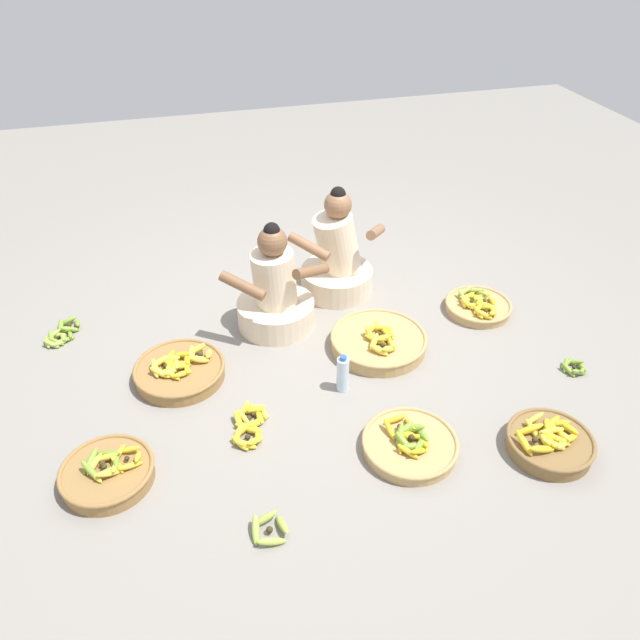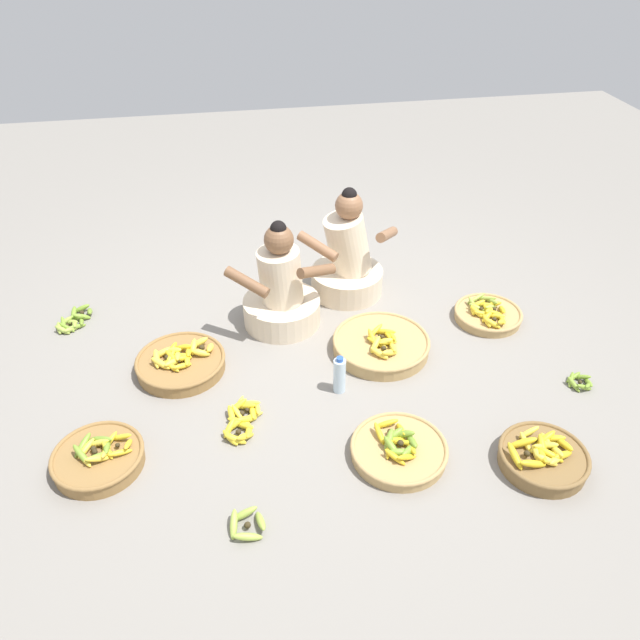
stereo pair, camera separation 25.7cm
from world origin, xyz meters
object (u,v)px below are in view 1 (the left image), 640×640
banana_basket_near_bicycle (410,444)px  banana_basket_mid_right (549,442)px  banana_basket_front_right (379,341)px  vendor_woman_front (275,295)px  banana_basket_front_left (108,472)px  vendor_woman_behind (337,260)px  banana_basket_front_center (478,306)px  loose_bananas_back_right (249,425)px  loose_bananas_back_center (61,334)px  loose_bananas_mid_left (574,367)px  banana_basket_near_vendor (180,370)px  loose_bananas_back_left (268,529)px  water_bottle (343,374)px

banana_basket_near_bicycle → banana_basket_mid_right: bearing=-15.2°
banana_basket_near_bicycle → banana_basket_front_right: bearing=81.3°
vendor_woman_front → banana_basket_front_left: (-1.10, -1.08, -0.19)m
vendor_woman_behind → banana_basket_front_center: size_ratio=1.76×
banana_basket_mid_right → vendor_woman_front: bearing=128.0°
banana_basket_front_center → banana_basket_front_left: size_ratio=0.97×
vendor_woman_behind → banana_basket_front_center: 1.04m
banana_basket_front_right → loose_bananas_back_right: banana_basket_front_right is taller
vendor_woman_behind → loose_bananas_back_right: size_ratio=2.26×
loose_bananas_back_center → loose_bananas_mid_left: bearing=-21.0°
banana_basket_near_vendor → loose_bananas_back_left: bearing=-76.0°
banana_basket_mid_right → water_bottle: water_bottle is taller
banana_basket_near_bicycle → water_bottle: water_bottle is taller
banana_basket_front_center → loose_bananas_back_right: (-1.74, -0.70, -0.02)m
water_bottle → vendor_woman_front: bearing=108.2°
banana_basket_front_right → vendor_woman_front: bearing=143.9°
banana_basket_front_center → banana_basket_front_right: banana_basket_front_right is taller
loose_bananas_mid_left → loose_bananas_back_center: (-3.08, 1.19, 0.00)m
banana_basket_front_center → banana_basket_near_vendor: banana_basket_near_vendor is taller
banana_basket_front_left → loose_bananas_back_right: banana_basket_front_left is taller
banana_basket_front_left → water_bottle: water_bottle is taller
vendor_woman_front → banana_basket_front_center: size_ratio=1.66×
banana_basket_near_vendor → banana_basket_front_left: 0.81m
vendor_woman_front → banana_basket_mid_right: 1.90m
loose_bananas_back_center → banana_basket_front_right: bearing=-18.2°
banana_basket_front_center → banana_basket_front_right: 0.84m
banana_basket_front_right → loose_bananas_mid_left: size_ratio=3.60×
vendor_woman_front → banana_basket_front_center: 1.42m
loose_bananas_mid_left → water_bottle: bearing=171.5°
loose_bananas_back_right → loose_bananas_back_center: 1.56m
vendor_woman_front → water_bottle: bearing=-71.8°
banana_basket_near_vendor → banana_basket_front_left: size_ratio=1.16×
banana_basket_front_left → water_bottle: (1.34, 0.34, 0.06)m
banana_basket_front_right → banana_basket_front_left: 1.80m
banana_basket_mid_right → loose_bananas_back_left: banana_basket_mid_right is taller
banana_basket_mid_right → loose_bananas_back_right: size_ratio=1.28×
loose_bananas_back_left → banana_basket_near_vendor: bearing=104.0°
banana_basket_near_bicycle → loose_bananas_back_left: bearing=-159.6°
vendor_woman_behind → water_bottle: vendor_woman_behind is taller
loose_bananas_back_right → loose_bananas_mid_left: loose_bananas_back_right is taller
banana_basket_near_vendor → banana_basket_front_left: banana_basket_front_left is taller
water_bottle → banana_basket_near_bicycle: bearing=-69.5°
banana_basket_front_right → loose_bananas_back_left: (-0.96, -1.18, -0.02)m
vendor_woman_behind → banana_basket_near_bicycle: bearing=-92.3°
banana_basket_front_center → loose_bananas_back_right: banana_basket_front_center is taller
loose_bananas_back_right → water_bottle: size_ratio=1.44×
banana_basket_near_bicycle → banana_basket_front_left: banana_basket_front_left is taller
banana_basket_mid_right → loose_bananas_back_center: 3.09m
water_bottle → banana_basket_front_right: bearing=43.1°
banana_basket_near_bicycle → banana_basket_front_left: (-1.55, 0.21, 0.01)m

